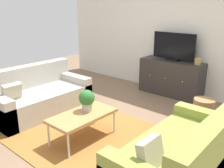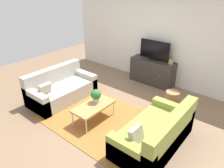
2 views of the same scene
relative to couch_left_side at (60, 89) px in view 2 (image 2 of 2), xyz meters
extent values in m
plane|color=#84664C|center=(1.44, 0.10, -0.27)|extent=(10.00, 10.00, 0.00)
cube|color=silver|center=(1.44, 2.65, 1.08)|extent=(6.40, 0.12, 2.70)
cube|color=#9E662D|center=(1.44, -0.05, -0.26)|extent=(2.50, 1.90, 0.01)
cube|color=#B2ADA3|center=(0.09, 0.00, -0.06)|extent=(0.89, 1.73, 0.41)
cube|color=#B2ADA3|center=(-0.26, 0.00, 0.14)|extent=(0.20, 1.73, 0.81)
cube|color=#B2ADA3|center=(0.09, 0.78, 0.00)|extent=(0.89, 0.18, 0.54)
cube|color=#B2ADA3|center=(0.09, -0.77, 0.00)|extent=(0.89, 0.18, 0.54)
cube|color=#B2A58C|center=(0.14, -0.53, 0.26)|extent=(0.17, 0.30, 0.32)
cube|color=olive|center=(2.79, 0.00, -0.06)|extent=(0.89, 1.73, 0.41)
cube|color=olive|center=(3.13, 0.00, 0.14)|extent=(0.20, 1.73, 0.81)
cube|color=olive|center=(2.79, 0.78, 0.00)|extent=(0.89, 0.18, 0.54)
cube|color=olive|center=(2.79, -0.77, 0.00)|extent=(0.89, 0.18, 0.54)
cube|color=#B2A58C|center=(2.74, -0.53, 0.26)|extent=(0.17, 0.30, 0.32)
cube|color=#B7844C|center=(1.38, -0.16, 0.11)|extent=(0.50, 0.96, 0.04)
cylinder|color=silver|center=(1.17, -0.60, -0.09)|extent=(0.03, 0.03, 0.36)
cylinder|color=silver|center=(1.59, -0.60, -0.09)|extent=(0.03, 0.03, 0.36)
cylinder|color=silver|center=(1.17, 0.28, -0.09)|extent=(0.03, 0.03, 0.36)
cylinder|color=silver|center=(1.59, 0.28, -0.09)|extent=(0.03, 0.03, 0.36)
cylinder|color=#B7B2A8|center=(1.34, -0.03, 0.19)|extent=(0.15, 0.15, 0.11)
sphere|color=#2D6B2D|center=(1.34, -0.03, 0.33)|extent=(0.23, 0.23, 0.23)
cube|color=#332D2B|center=(1.40, 2.37, 0.11)|extent=(1.34, 0.44, 0.75)
sphere|color=#B79338|center=(1.02, 2.14, 0.14)|extent=(0.03, 0.03, 0.03)
sphere|color=#B79338|center=(1.40, 2.14, 0.14)|extent=(0.03, 0.03, 0.03)
sphere|color=#B79338|center=(1.77, 2.14, 0.14)|extent=(0.03, 0.03, 0.03)
cube|color=black|center=(1.40, 2.39, 0.50)|extent=(0.28, 0.16, 0.04)
cube|color=black|center=(1.40, 2.39, 0.79)|extent=(0.92, 0.04, 0.53)
cube|color=tan|center=(1.95, 2.37, 0.54)|extent=(0.11, 0.07, 0.13)
cylinder|color=#9E7547|center=(2.47, 1.50, -0.06)|extent=(0.34, 0.34, 0.41)
camera|label=1|loc=(3.80, -2.31, 1.61)|focal=40.03mm
camera|label=2|loc=(4.16, -2.89, 2.57)|focal=33.42mm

